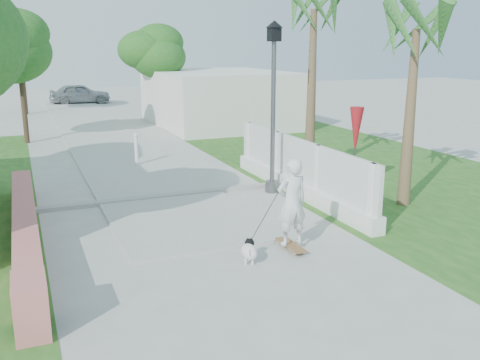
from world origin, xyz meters
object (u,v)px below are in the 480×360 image
street_lamp (273,101)px  parked_car (80,94)px  skateboarder (287,205)px  patio_umbrella (356,131)px  dog (249,250)px  bollard (136,149)px

street_lamp → parked_car: street_lamp is taller
street_lamp → skateboarder: (-1.60, -3.92, -1.52)m
patio_umbrella → dog: patio_umbrella is taller
parked_car → dog: bearing=179.6°
skateboarder → parked_car: skateboarder is taller
street_lamp → bollard: size_ratio=4.07×
bollard → patio_umbrella: bearing=-50.1°
dog → patio_umbrella: bearing=60.3°
patio_umbrella → dog: 5.60m
parked_car → street_lamp: bearing=-174.9°
street_lamp → patio_umbrella: (1.90, -1.00, -0.74)m
street_lamp → dog: size_ratio=7.81×
bollard → skateboarder: skateboarder is taller
bollard → dog: bearing=-88.5°
skateboarder → dog: size_ratio=3.15×
bollard → patio_umbrella: size_ratio=0.47×
bollard → patio_umbrella: (4.60, -5.50, 1.10)m
skateboarder → dog: skateboarder is taller
bollard → dog: (0.23, -8.67, -0.36)m
street_lamp → patio_umbrella: size_ratio=1.93×
patio_umbrella → dog: (-4.37, -3.17, -1.46)m
skateboarder → patio_umbrella: bearing=-141.6°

